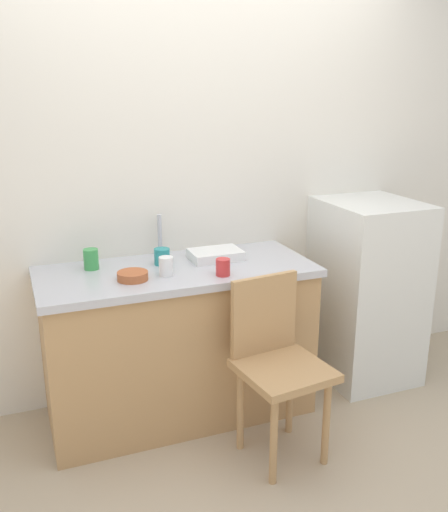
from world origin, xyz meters
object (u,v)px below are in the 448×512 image
chair (277,360)px  cup_red (223,267)px  refrigerator (366,291)px  cup_green (91,259)px  cup_teal (162,257)px  terracotta_bowl (133,276)px  dish_tray (216,255)px  cup_white (166,266)px

chair → cup_red: 0.53m
refrigerator → cup_green: bearing=175.3°
cup_teal → cup_green: size_ratio=0.82×
terracotta_bowl → cup_green: size_ratio=1.42×
cup_teal → dish_tray: bearing=-2.1°
cup_teal → cup_green: bearing=171.2°
cup_red → cup_green: bearing=150.3°
refrigerator → cup_green: refrigerator is taller
cup_white → cup_green: size_ratio=0.89×
cup_white → cup_green: 0.41m
refrigerator → dish_tray: refrigerator is taller
cup_teal → cup_white: cup_white is taller
chair → dish_tray: 0.70m
chair → cup_white: bearing=128.3°
dish_tray → terracotta_bowl: dish_tray is taller
dish_tray → cup_red: size_ratio=3.25×
cup_red → cup_teal: bearing=129.6°
cup_white → cup_red: 0.29m
refrigerator → chair: bearing=-149.1°
refrigerator → terracotta_bowl: size_ratio=7.31×
cup_teal → cup_green: (-0.36, 0.06, 0.01)m
refrigerator → cup_green: size_ratio=10.38×
refrigerator → cup_red: refrigerator is taller
refrigerator → cup_white: bearing=-175.4°
dish_tray → cup_white: size_ratio=2.92×
cup_teal → cup_white: (-0.03, -0.18, 0.00)m
terracotta_bowl → cup_white: 0.18m
dish_tray → refrigerator: bearing=-3.9°
cup_teal → cup_white: size_ratio=0.91×
cup_white → dish_tray: bearing=27.4°
dish_tray → terracotta_bowl: size_ratio=1.84×
cup_white → cup_green: (-0.34, 0.24, 0.01)m
cup_teal → cup_red: 0.37m
terracotta_bowl → cup_white: (0.17, 0.01, 0.03)m
cup_teal → cup_white: bearing=-99.0°
cup_green → dish_tray: bearing=-5.8°
cup_green → terracotta_bowl: bearing=-56.4°
cup_teal → cup_white: 0.18m
refrigerator → cup_teal: bearing=176.5°
terracotta_bowl → cup_green: (-0.16, 0.25, 0.03)m
cup_white → terracotta_bowl: bearing=-177.6°
chair → cup_red: (-0.16, 0.31, 0.40)m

